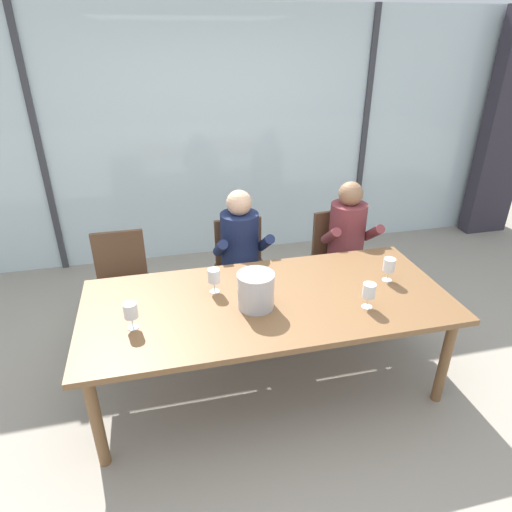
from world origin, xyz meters
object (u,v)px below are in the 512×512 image
(chair_near_curtain, at_px, (122,277))
(person_maroon_top, at_px, (349,241))
(wine_glass_by_left_taster, at_px, (214,277))
(wine_glass_near_bucket, at_px, (131,312))
(chair_left_of_center, at_px, (241,262))
(person_navy_polo, at_px, (242,252))
(ice_bucket_primary, at_px, (256,290))
(wine_glass_by_right_taster, at_px, (369,292))
(chair_center, at_px, (338,251))
(dining_table, at_px, (268,307))
(wine_glass_center_pour, at_px, (389,266))

(chair_near_curtain, distance_m, person_maroon_top, 1.98)
(wine_glass_by_left_taster, bearing_deg, wine_glass_near_bucket, -151.10)
(chair_left_of_center, height_order, wine_glass_by_left_taster, wine_glass_by_left_taster)
(person_navy_polo, distance_m, ice_bucket_primary, 0.90)
(person_navy_polo, xyz_separation_m, wine_glass_by_right_taster, (0.61, -1.06, 0.16))
(chair_near_curtain, distance_m, ice_bucket_primary, 1.39)
(person_navy_polo, height_order, ice_bucket_primary, person_navy_polo)
(chair_center, height_order, wine_glass_by_right_taster, wine_glass_by_right_taster)
(person_navy_polo, height_order, wine_glass_by_right_taster, person_navy_polo)
(dining_table, distance_m, chair_center, 1.34)
(person_maroon_top, relative_size, wine_glass_near_bucket, 6.92)
(dining_table, height_order, wine_glass_by_left_taster, wine_glass_by_left_taster)
(ice_bucket_primary, bearing_deg, chair_center, 45.10)
(dining_table, xyz_separation_m, ice_bucket_primary, (-0.10, -0.07, 0.19))
(person_maroon_top, bearing_deg, wine_glass_by_right_taster, -104.30)
(person_navy_polo, distance_m, wine_glass_by_right_taster, 1.23)
(chair_left_of_center, distance_m, wine_glass_by_right_taster, 1.39)
(dining_table, height_order, chair_left_of_center, chair_left_of_center)
(ice_bucket_primary, xyz_separation_m, wine_glass_by_right_taster, (0.70, -0.18, -0.01))
(person_navy_polo, bearing_deg, wine_glass_by_right_taster, -61.43)
(dining_table, height_order, chair_near_curtain, chair_near_curtain)
(person_maroon_top, xyz_separation_m, ice_bucket_primary, (-1.06, -0.88, 0.17))
(person_maroon_top, height_order, wine_glass_by_right_taster, person_maroon_top)
(chair_left_of_center, distance_m, wine_glass_center_pour, 1.32)
(wine_glass_center_pour, bearing_deg, ice_bucket_primary, -173.70)
(dining_table, height_order, ice_bucket_primary, ice_bucket_primary)
(chair_near_curtain, relative_size, chair_left_of_center, 1.00)
(person_navy_polo, bearing_deg, person_maroon_top, -1.51)
(chair_left_of_center, relative_size, wine_glass_by_left_taster, 5.08)
(chair_near_curtain, distance_m, chair_center, 1.94)
(chair_left_of_center, relative_size, wine_glass_by_right_taster, 5.08)
(person_navy_polo, xyz_separation_m, wine_glass_by_left_taster, (-0.32, -0.64, 0.16))
(chair_center, bearing_deg, person_maroon_top, -86.36)
(chair_near_curtain, xyz_separation_m, person_maroon_top, (1.97, -0.11, 0.17))
(person_maroon_top, xyz_separation_m, wine_glass_by_right_taster, (-0.35, -1.06, 0.16))
(dining_table, distance_m, wine_glass_by_right_taster, 0.67)
(chair_left_of_center, bearing_deg, dining_table, -92.74)
(wine_glass_near_bucket, bearing_deg, wine_glass_center_pour, 5.37)
(ice_bucket_primary, bearing_deg, wine_glass_center_pour, 6.30)
(person_navy_polo, relative_size, person_maroon_top, 1.00)
(chair_left_of_center, xyz_separation_m, person_maroon_top, (0.94, -0.15, 0.17))
(person_navy_polo, height_order, wine_glass_by_left_taster, person_navy_polo)
(dining_table, relative_size, chair_near_curtain, 2.78)
(wine_glass_by_left_taster, relative_size, wine_glass_near_bucket, 1.00)
(wine_glass_by_left_taster, xyz_separation_m, wine_glass_near_bucket, (-0.54, -0.30, 0.00))
(chair_near_curtain, relative_size, person_navy_polo, 0.73)
(person_navy_polo, bearing_deg, wine_glass_near_bucket, -134.28)
(chair_left_of_center, bearing_deg, ice_bucket_primary, -98.20)
(wine_glass_center_pour, distance_m, wine_glass_by_right_taster, 0.41)
(chair_center, distance_m, wine_glass_center_pour, 0.98)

